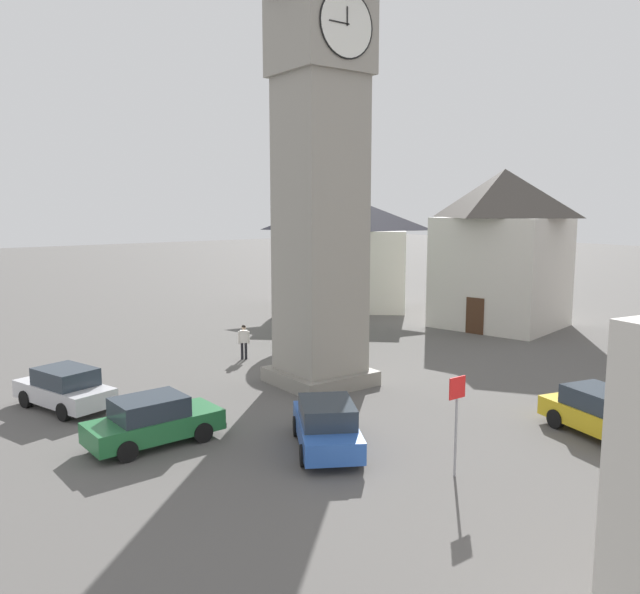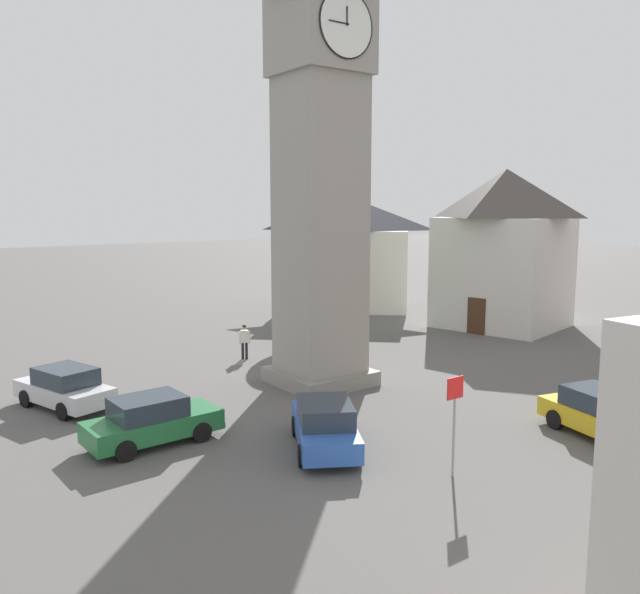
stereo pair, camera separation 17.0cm
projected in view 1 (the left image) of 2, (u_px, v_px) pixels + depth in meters
The scene contains 11 objects.
ground_plane at pixel (320, 383), 26.67m from camera, with size 200.00×200.00×0.00m, color #565451.
clock_tower at pixel (320, 59), 24.81m from camera, with size 4.36×4.36×22.23m.
car_blue_kerb at pixel (603, 414), 20.40m from camera, with size 2.59×4.40×1.53m.
car_silver_kerb at pixel (65, 388), 23.24m from camera, with size 2.83×4.44×1.53m.
car_red_corner at pixel (153, 421), 19.73m from camera, with size 4.20×1.96×1.53m.
car_white_side at pixel (326, 425), 19.33m from camera, with size 3.50×4.42×1.53m.
pedestrian at pixel (244, 339), 30.62m from camera, with size 0.51×0.36×1.69m.
tree at pixel (320, 267), 34.51m from camera, with size 4.28×4.28×6.18m.
building_shop_left at pixel (346, 252), 45.33m from camera, with size 10.16×9.91×7.98m.
building_hall_far at pixel (502, 247), 38.56m from camera, with size 8.04×8.21×9.50m.
road_sign at pixel (457, 409), 17.27m from camera, with size 0.60×0.07×2.80m.
Camera 1 is at (15.37, 20.83, 7.38)m, focal length 35.84 mm.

